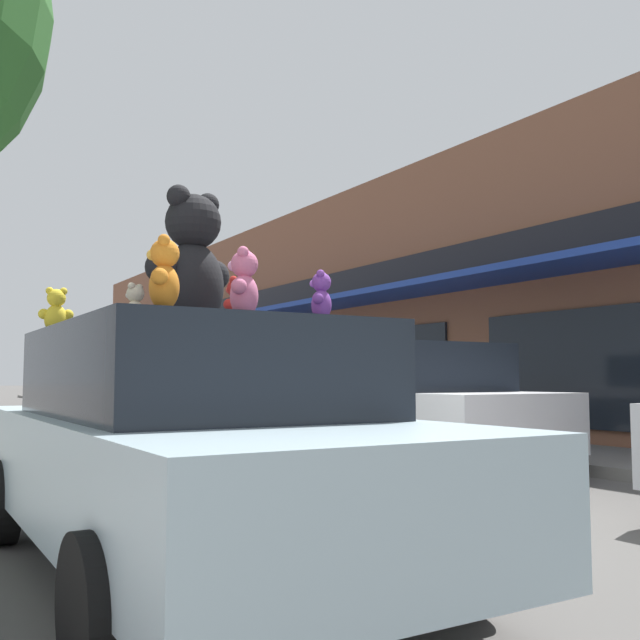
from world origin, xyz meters
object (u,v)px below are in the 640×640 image
(plush_art_car, at_px, (190,443))
(teddy_bear_cream, at_px, (135,307))
(teddy_bear_orange, at_px, (164,274))
(teddy_bear_purple, at_px, (321,296))
(parked_car_far_center, at_px, (403,404))
(teddy_bear_pink, at_px, (244,284))
(teddy_bear_yellow, at_px, (56,311))
(teddy_bear_red, at_px, (236,302))
(teddy_bear_giant, at_px, (192,262))

(plush_art_car, bearing_deg, teddy_bear_cream, 137.19)
(teddy_bear_orange, relative_size, teddy_bear_purple, 1.27)
(teddy_bear_orange, distance_m, parked_car_far_center, 6.99)
(teddy_bear_pink, height_order, teddy_bear_yellow, teddy_bear_pink)
(teddy_bear_red, relative_size, teddy_bear_orange, 0.87)
(teddy_bear_giant, bearing_deg, teddy_bear_pink, 60.02)
(teddy_bear_yellow, relative_size, parked_car_far_center, 0.07)
(teddy_bear_pink, relative_size, parked_car_far_center, 0.08)
(teddy_bear_giant, bearing_deg, teddy_bear_yellow, -70.62)
(teddy_bear_red, xyz_separation_m, teddy_bear_pink, (-0.24, -0.61, 0.03))
(teddy_bear_giant, relative_size, parked_car_far_center, 0.21)
(teddy_bear_orange, bearing_deg, teddy_bear_pink, 134.38)
(teddy_bear_red, xyz_separation_m, teddy_bear_cream, (-0.49, 0.53, -0.01))
(teddy_bear_pink, bearing_deg, plush_art_car, -148.43)
(teddy_bear_red, xyz_separation_m, teddy_bear_purple, (0.22, -0.67, -0.01))
(plush_art_car, distance_m, teddy_bear_giant, 1.27)
(teddy_bear_pink, xyz_separation_m, teddy_bear_cream, (-0.26, 1.14, -0.04))
(teddy_bear_giant, bearing_deg, parked_car_far_center, -166.03)
(teddy_bear_pink, relative_size, teddy_bear_cream, 1.27)
(teddy_bear_red, relative_size, teddy_bear_yellow, 0.92)
(plush_art_car, distance_m, teddy_bear_pink, 1.27)
(plush_art_car, height_order, teddy_bear_giant, teddy_bear_giant)
(teddy_bear_giant, distance_m, parked_car_far_center, 5.70)
(teddy_bear_giant, distance_m, teddy_bear_yellow, 1.15)
(teddy_bear_yellow, bearing_deg, plush_art_car, 131.86)
(teddy_bear_yellow, bearing_deg, teddy_bear_pink, 118.95)
(teddy_bear_purple, height_order, parked_car_far_center, teddy_bear_purple)
(plush_art_car, distance_m, teddy_bear_yellow, 1.57)
(teddy_bear_yellow, distance_m, teddy_bear_orange, 2.16)
(teddy_bear_orange, xyz_separation_m, parked_car_far_center, (5.13, 4.67, -0.86))
(teddy_bear_red, height_order, teddy_bear_purple, teddy_bear_red)
(teddy_bear_purple, relative_size, parked_car_far_center, 0.06)
(teddy_bear_orange, distance_m, teddy_bear_purple, 0.99)
(plush_art_car, bearing_deg, teddy_bear_pink, -91.82)
(teddy_bear_cream, bearing_deg, teddy_bear_orange, 41.59)
(teddy_bear_red, distance_m, teddy_bear_purple, 0.71)
(teddy_bear_red, xyz_separation_m, parked_car_far_center, (4.38, 3.88, -0.84))
(teddy_bear_giant, height_order, parked_car_far_center, teddy_bear_giant)
(plush_art_car, height_order, teddy_bear_yellow, teddy_bear_yellow)
(teddy_bear_purple, bearing_deg, teddy_bear_yellow, -113.35)
(teddy_bear_pink, distance_m, teddy_bear_purple, 0.47)
(teddy_bear_purple, bearing_deg, teddy_bear_giant, -126.27)
(teddy_bear_cream, distance_m, parked_car_far_center, 5.97)
(teddy_bear_pink, bearing_deg, teddy_bear_orange, -36.50)
(teddy_bear_cream, relative_size, teddy_bear_purple, 1.05)
(teddy_bear_cream, distance_m, teddy_bear_orange, 1.35)
(teddy_bear_red, height_order, parked_car_far_center, teddy_bear_red)
(teddy_bear_red, xyz_separation_m, teddy_bear_yellow, (-0.83, 1.37, 0.01))
(teddy_bear_cream, bearing_deg, teddy_bear_pink, 65.34)
(plush_art_car, xyz_separation_m, teddy_bear_pink, (-0.04, -0.87, 0.93))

